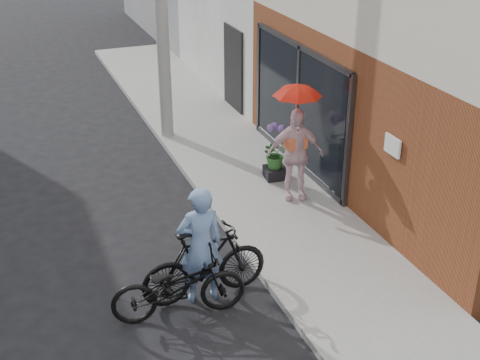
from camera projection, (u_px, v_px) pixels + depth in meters
ground at (206, 293)px, 9.95m from camera, size 80.00×80.00×0.00m
sidewalk at (280, 206)px, 12.29m from camera, size 2.20×24.00×0.12m
curb at (220, 218)px, 11.91m from camera, size 0.12×24.00×0.12m
officer at (200, 245)px, 9.45m from camera, size 0.69×0.48×1.81m
bike_left at (178, 286)px, 9.25m from camera, size 1.95×0.86×0.99m
bike_right at (205, 264)px, 9.63m from camera, size 1.91×0.59×1.14m
kimono_woman at (295, 154)px, 12.12m from camera, size 1.10×0.70×1.74m
parasol at (298, 89)px, 11.58m from camera, size 0.82×0.82×0.72m
planter at (275, 173)px, 13.20m from camera, size 0.47×0.47×0.22m
potted_plant at (276, 154)px, 13.02m from camera, size 0.53×0.46×0.59m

